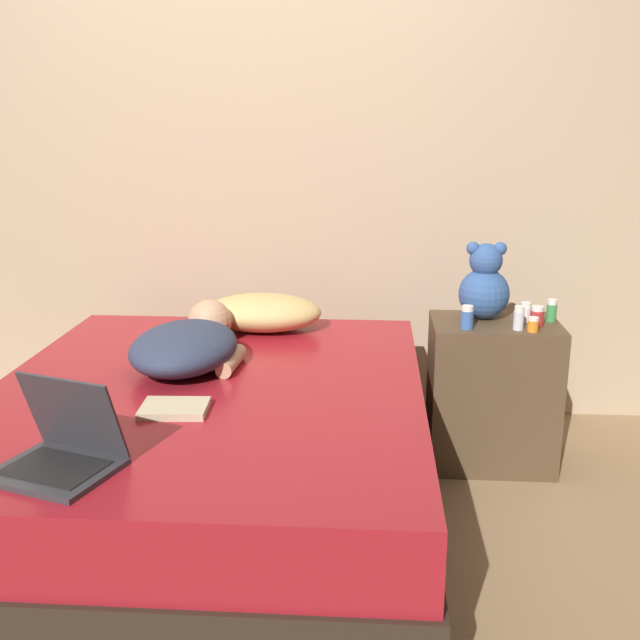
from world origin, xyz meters
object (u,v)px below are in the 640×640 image
Objects in this scene: teddy_bear at (484,285)px; bottle_blue at (467,317)px; bottle_white at (525,312)px; bottle_red at (537,316)px; person_lying at (189,343)px; pillow at (263,312)px; book at (175,409)px; laptop at (62,449)px; bottle_green at (552,311)px; bottle_orange at (533,325)px; bottle_clear at (519,318)px.

teddy_bear reaches higher than bottle_blue.
bottle_red reaches higher than bottle_white.
person_lying is 1.39m from bottle_red.
pillow reaches higher than book.
bottle_blue is at bearing 62.18° from laptop.
bottle_white is 0.11m from bottle_green.
book is (0.06, -0.46, -0.07)m from person_lying.
teddy_bear is at bearing -2.74° from pillow.
bottle_orange is at bearing 14.95° from person_lying.
bottle_clear is at bearing -0.71° from bottle_blue.
bottle_blue is at bearing 18.79° from person_lying.
bottle_white is at bearing -173.54° from bottle_green.
teddy_bear reaches higher than bottle_green.
bottle_clear reaches higher than pillow.
teddy_bear is at bearing 25.23° from person_lying.
pillow is 1.58× the size of teddy_bear.
book is (-1.28, -0.80, -0.11)m from bottle_red.
person_lying is at bearing -165.24° from bottle_blue.
bottle_clear reaches higher than bottle_blue.
bottle_orange is (1.11, -0.24, 0.03)m from pillow.
bottle_red reaches higher than pillow.
bottle_green is 0.43× the size of book.
laptop is 0.45m from book.
bottle_blue reaches higher than book.
bottle_white is (0.17, -0.04, -0.10)m from teddy_bear.
pillow is 5.43× the size of bottle_blue.
person_lying is 7.60× the size of bottle_green.
bottle_white is at bearing 117.07° from bottle_red.
person_lying is at bearing -163.69° from bottle_green.
person_lying is 1.29m from bottle_clear.
bottle_clear is (-0.05, -0.13, 0.01)m from bottle_white.
bottle_green is at bearing 57.85° from laptop.
person_lying is 1.95× the size of laptop.
pillow is at bearing 172.42° from bottle_red.
bottle_white is 0.84× the size of bottle_clear.
bottle_white is (1.31, 0.40, 0.04)m from person_lying.
bottle_white reaches higher than pillow.
bottle_green is at bearing 32.91° from book.
laptop is at bearing -140.79° from bottle_red.
book is at bearing -98.63° from pillow.
bottle_green is 1.62m from book.
person_lying reaches higher than bottle_blue.
bottle_clear is at bearing -55.16° from teddy_bear.
bottle_red is at bearing 18.10° from person_lying.
teddy_bear is 0.25m from bottle_red.
bottle_orange is 0.15m from bottle_white.
teddy_bear is 0.29m from bottle_green.
bottle_green is 0.21m from bottle_clear.
bottle_white is at bearing 21.12° from person_lying.
pillow is 8.78× the size of bottle_orange.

